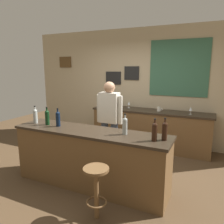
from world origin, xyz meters
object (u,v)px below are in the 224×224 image
object	(u,v)px
wine_bottle_b	(47,117)
wine_glass_d	(191,109)
wine_glass_c	(129,103)
wine_bottle_f	(165,130)
wine_bottle_e	(155,131)
wine_bottle_c	(58,118)
coffee_mug	(159,109)
wine_bottle_a	(35,116)
wine_bottle_d	(125,125)
wine_glass_a	(101,102)
bar_stool	(96,184)
wine_glass_b	(109,103)
bartender	(109,118)

from	to	relation	value
wine_bottle_b	wine_glass_d	size ratio (longest dim) A/B	1.97
wine_glass_c	wine_glass_d	xyz separation A→B (m)	(1.45, -0.16, 0.00)
wine_bottle_b	wine_bottle_f	world-z (taller)	same
wine_bottle_e	wine_bottle_f	bearing A→B (deg)	38.66
wine_bottle_c	coffee_mug	xyz separation A→B (m)	(1.18, 2.06, -0.11)
wine_bottle_a	coffee_mug	world-z (taller)	wine_bottle_a
wine_bottle_d	wine_glass_a	xyz separation A→B (m)	(-1.42, 1.93, -0.05)
wine_bottle_e	wine_bottle_f	world-z (taller)	same
wine_bottle_f	wine_bottle_d	bearing A→B (deg)	178.81
bar_stool	wine_bottle_b	world-z (taller)	wine_bottle_b
wine_bottle_a	wine_glass_c	size ratio (longest dim) A/B	1.97
wine_glass_b	wine_glass_d	world-z (taller)	same
wine_glass_d	wine_glass_c	bearing A→B (deg)	173.77
bar_stool	wine_glass_b	bearing A→B (deg)	112.99
bar_stool	wine_bottle_c	xyz separation A→B (m)	(-1.06, 0.63, 0.60)
wine_bottle_e	wine_glass_c	distance (m)	2.51
wine_bottle_e	wine_glass_d	world-z (taller)	wine_bottle_e
coffee_mug	wine_bottle_f	bearing A→B (deg)	-74.81
wine_bottle_c	coffee_mug	size ratio (longest dim) A/B	2.45
wine_bottle_e	wine_glass_d	distance (m)	2.06
bar_stool	coffee_mug	size ratio (longest dim) A/B	5.44
wine_glass_b	wine_glass_d	bearing A→B (deg)	1.02
bar_stool	wine_bottle_a	distance (m)	1.78
coffee_mug	bartender	bearing A→B (deg)	-117.35
wine_bottle_d	wine_glass_d	bearing A→B (deg)	70.05
wine_bottle_a	wine_bottle_b	world-z (taller)	same
wine_glass_b	wine_glass_c	xyz separation A→B (m)	(0.46, 0.19, 0.00)
wine_glass_b	coffee_mug	distance (m)	1.23
bar_stool	wine_bottle_d	world-z (taller)	wine_bottle_d
bartender	wine_bottle_b	bearing A→B (deg)	-133.41
wine_glass_c	wine_glass_d	distance (m)	1.45
bar_stool	bartender	bearing A→B (deg)	109.84
bar_stool	wine_bottle_e	size ratio (longest dim) A/B	2.22
wine_bottle_d	wine_glass_a	size ratio (longest dim) A/B	1.97
wine_glass_b	wine_glass_d	distance (m)	1.90
wine_glass_d	wine_bottle_c	bearing A→B (deg)	-132.91
wine_bottle_c	wine_bottle_e	xyz separation A→B (m)	(1.62, -0.04, 0.00)
wine_bottle_d	wine_glass_d	distance (m)	2.07
wine_bottle_d	wine_glass_d	world-z (taller)	wine_bottle_d
bartender	wine_glass_b	bearing A→B (deg)	116.75
bar_stool	wine_glass_c	world-z (taller)	wine_glass_c
wine_glass_b	wine_glass_d	xyz separation A→B (m)	(1.90, 0.03, 0.00)
bartender	coffee_mug	world-z (taller)	bartender
wine_bottle_a	wine_bottle_f	world-z (taller)	same
wine_glass_d	wine_bottle_b	bearing A→B (deg)	-136.24
wine_bottle_b	wine_bottle_e	distance (m)	1.84
wine_glass_a	bartender	bearing A→B (deg)	-55.46
wine_bottle_b	wine_glass_c	size ratio (longest dim) A/B	1.97
wine_bottle_b	wine_glass_a	distance (m)	1.99
wine_bottle_d	wine_glass_a	distance (m)	2.40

